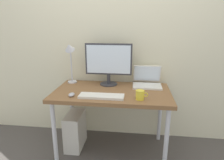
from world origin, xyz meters
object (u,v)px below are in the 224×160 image
desk_lamp (70,54)px  computer_tower (75,130)px  mouse (72,95)px  coffee_mug (140,95)px  keyboard (101,96)px  monitor (109,62)px  desk (112,97)px  laptop (147,81)px

desk_lamp → computer_tower: desk_lamp is taller
mouse → coffee_mug: bearing=-0.3°
keyboard → mouse: 0.30m
coffee_mug → computer_tower: (-0.73, 0.23, -0.56)m
monitor → mouse: size_ratio=5.94×
desk_lamp → mouse: 0.56m
desk → mouse: 0.44m
desk → coffee_mug: coffee_mug is taller
monitor → mouse: bearing=-126.1°
desk → keyboard: bearing=-110.7°
monitor → coffee_mug: bearing=-50.0°
desk → desk_lamp: desk_lamp is taller
desk → laptop: size_ratio=3.87×
desk_lamp → keyboard: (0.44, -0.42, -0.34)m
desk → mouse: mouse is taller
desk → keyboard: keyboard is taller
computer_tower → mouse: bearing=-75.2°
monitor → desk: bearing=-72.9°
laptop → desk_lamp: (-0.90, -0.02, 0.30)m
monitor → desk_lamp: bearing=179.9°
mouse → laptop: bearing=30.5°
coffee_mug → laptop: bearing=79.5°
keyboard → mouse: mouse is taller
monitor → keyboard: size_ratio=1.22×
keyboard → mouse: bearing=-178.9°
computer_tower → desk_lamp: bearing=111.9°
desk → coffee_mug: size_ratio=10.63×
monitor → computer_tower: 0.90m
monitor → computer_tower: (-0.37, -0.20, -0.79)m
coffee_mug → mouse: bearing=179.7°
laptop → coffee_mug: 0.46m
desk → laptop: laptop is taller
desk → coffee_mug: bearing=-36.2°
monitor → mouse: monitor is taller
coffee_mug → computer_tower: bearing=162.4°
monitor → mouse: (-0.31, -0.43, -0.26)m
keyboard → desk_lamp: bearing=136.2°
laptop → coffee_mug: size_ratio=2.75×
desk_lamp → keyboard: bearing=-43.8°
monitor → desk_lamp: size_ratio=1.08×
desk_lamp → keyboard: desk_lamp is taller
keyboard → laptop: bearing=44.0°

